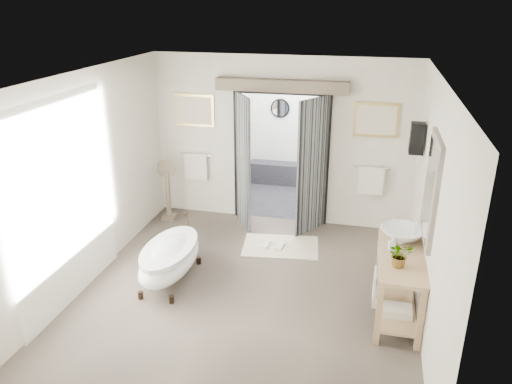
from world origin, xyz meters
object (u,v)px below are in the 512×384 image
rug (281,246)px  clawfoot_tub (170,258)px  vanity (397,276)px  basin (402,235)px

rug → clawfoot_tub: bearing=-134.4°
vanity → basin: size_ratio=2.87×
clawfoot_tub → vanity: bearing=-0.5°
vanity → basin: (0.03, 0.29, 0.44)m
basin → clawfoot_tub: bearing=-176.6°
rug → basin: (1.77, -1.10, 0.94)m
vanity → rug: 2.28m
clawfoot_tub → rug: clawfoot_tub is taller
vanity → clawfoot_tub: bearing=179.5°
vanity → rug: size_ratio=1.33×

